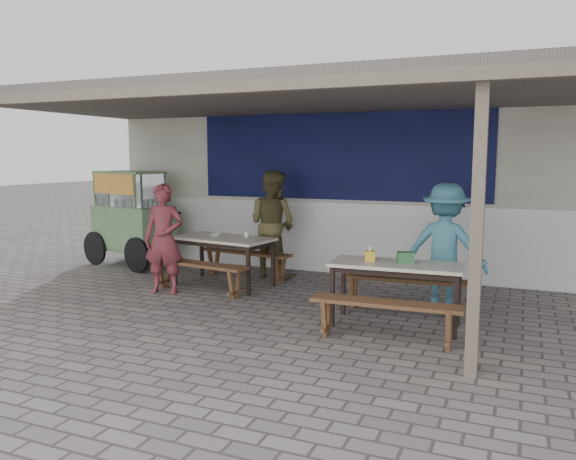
% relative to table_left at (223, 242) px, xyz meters
% --- Properties ---
extents(ground, '(60.00, 60.00, 0.00)m').
position_rel_table_left_xyz_m(ground, '(1.49, -1.37, -0.67)').
color(ground, slate).
rests_on(ground, ground).
extents(back_wall, '(9.00, 1.28, 3.50)m').
position_rel_table_left_xyz_m(back_wall, '(1.49, 2.21, 1.05)').
color(back_wall, beige).
rests_on(back_wall, ground).
extents(warung_roof, '(9.00, 4.21, 2.81)m').
position_rel_table_left_xyz_m(warung_roof, '(1.51, -0.47, 2.04)').
color(warung_roof, '#574E4A').
rests_on(warung_roof, ground).
extents(table_left, '(1.62, 0.98, 0.75)m').
position_rel_table_left_xyz_m(table_left, '(0.00, 0.00, 0.00)').
color(table_left, beige).
rests_on(table_left, ground).
extents(bench_left_street, '(1.65, 0.52, 0.45)m').
position_rel_table_left_xyz_m(bench_left_street, '(-0.09, -0.58, -0.33)').
color(bench_left_street, brown).
rests_on(bench_left_street, ground).
extents(bench_left_wall, '(1.65, 0.52, 0.45)m').
position_rel_table_left_xyz_m(bench_left_wall, '(0.09, 0.58, -0.33)').
color(bench_left_wall, brown).
rests_on(bench_left_wall, ground).
extents(table_right, '(1.53, 0.70, 0.75)m').
position_rel_table_left_xyz_m(table_right, '(2.88, -1.05, -0.00)').
color(table_right, beige).
rests_on(table_right, ground).
extents(bench_right_street, '(1.62, 0.36, 0.45)m').
position_rel_table_left_xyz_m(bench_right_street, '(2.91, -1.68, -0.33)').
color(bench_right_street, brown).
rests_on(bench_right_street, ground).
extents(bench_right_wall, '(1.62, 0.36, 0.45)m').
position_rel_table_left_xyz_m(bench_right_wall, '(2.85, -0.41, -0.33)').
color(bench_right_wall, brown).
rests_on(bench_right_wall, ground).
extents(vendor_cart, '(2.21, 1.19, 1.71)m').
position_rel_table_left_xyz_m(vendor_cart, '(-2.33, 0.79, 0.25)').
color(vendor_cart, '#729664').
rests_on(vendor_cart, ground).
extents(patron_street_side, '(0.66, 0.52, 1.59)m').
position_rel_table_left_xyz_m(patron_street_side, '(-0.55, -0.74, 0.12)').
color(patron_street_side, maroon).
rests_on(patron_street_side, ground).
extents(patron_wall_side, '(0.99, 0.85, 1.75)m').
position_rel_table_left_xyz_m(patron_wall_side, '(0.43, 0.88, 0.20)').
color(patron_wall_side, brown).
rests_on(patron_wall_side, ground).
extents(patron_right_table, '(1.11, 0.70, 1.64)m').
position_rel_table_left_xyz_m(patron_right_table, '(3.31, -0.12, 0.15)').
color(patron_right_table, teal).
rests_on(patron_right_table, ground).
extents(tissue_box, '(0.15, 0.15, 0.12)m').
position_rel_table_left_xyz_m(tissue_box, '(2.56, -1.02, 0.13)').
color(tissue_box, gold).
rests_on(tissue_box, table_right).
extents(donation_box, '(0.22, 0.19, 0.12)m').
position_rel_table_left_xyz_m(donation_box, '(2.97, -0.98, 0.14)').
color(donation_box, '#2E683A').
rests_on(donation_box, table_right).
extents(condiment_jar, '(0.07, 0.07, 0.08)m').
position_rel_table_left_xyz_m(condiment_jar, '(0.32, 0.16, 0.11)').
color(condiment_jar, white).
rests_on(condiment_jar, table_left).
extents(condiment_bowl, '(0.22, 0.22, 0.04)m').
position_rel_table_left_xyz_m(condiment_bowl, '(-0.16, 0.04, 0.10)').
color(condiment_bowl, white).
rests_on(condiment_bowl, table_left).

